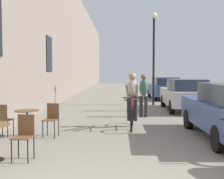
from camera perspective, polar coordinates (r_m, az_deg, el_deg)
name	(u,v)px	position (r m, az deg, el deg)	size (l,w,h in m)	color
building_facade_left	(57,32)	(17.99, -10.57, 10.87)	(0.54, 68.00, 8.24)	gray
cafe_chair_near_toward_street	(24,134)	(6.14, -16.63, -8.23)	(0.41, 0.41, 0.89)	black
cafe_table_mid	(27,118)	(8.26, -16.12, -5.24)	(0.64, 0.64, 0.72)	black
cafe_chair_mid_toward_street	(52,117)	(8.17, -11.60, -5.31)	(0.43, 0.43, 0.89)	black
cafe_chair_mid_toward_wall	(3,118)	(8.40, -20.31, -5.21)	(0.42, 0.42, 0.89)	black
cyclist_on_bicycle	(132,102)	(9.27, 3.92, -2.41)	(0.52, 1.76, 1.74)	black
pedestrian_near	(144,93)	(11.51, 6.14, -0.66)	(0.37, 0.29, 1.67)	#26262D
pedestrian_mid	(133,90)	(13.23, 4.16, -0.06)	(0.34, 0.24, 1.70)	#26262D
street_lamp	(154,47)	(15.91, 8.09, 8.23)	(0.32, 0.32, 4.90)	black
parked_car_second	(184,94)	(13.79, 13.85, -0.89)	(1.77, 4.08, 1.44)	#B7B7BC
parked_car_third	(164,88)	(19.46, 10.02, 0.33)	(1.79, 4.05, 1.43)	#384C84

